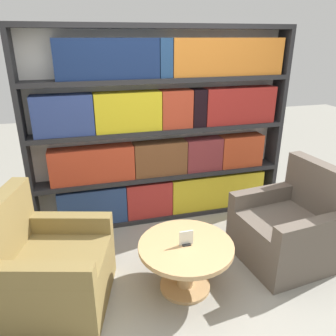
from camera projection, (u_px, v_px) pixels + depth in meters
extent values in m
plane|color=gray|center=(207.00, 301.00, 2.75)|extent=(14.00, 14.00, 0.00)
cube|color=silver|center=(159.00, 127.00, 3.78)|extent=(2.92, 0.05, 2.18)
cube|color=#262628|center=(24.00, 140.00, 3.31)|extent=(0.05, 0.30, 2.18)
cube|color=#262628|center=(275.00, 121.00, 4.02)|extent=(0.05, 0.30, 2.18)
cube|color=#262628|center=(162.00, 213.00, 4.06)|extent=(2.82, 0.30, 0.05)
cube|color=#262628|center=(162.00, 174.00, 3.87)|extent=(2.82, 0.30, 0.05)
cube|color=#262628|center=(162.00, 130.00, 3.67)|extent=(2.82, 0.30, 0.05)
cube|color=#262628|center=(161.00, 80.00, 3.46)|extent=(2.82, 0.30, 0.05)
cube|color=#262628|center=(161.00, 26.00, 3.27)|extent=(2.82, 0.30, 0.05)
cube|color=navy|center=(93.00, 205.00, 3.74)|extent=(0.76, 0.20, 0.43)
cube|color=#AE2E2A|center=(149.00, 198.00, 3.91)|extent=(0.54, 0.20, 0.43)
cube|color=gold|center=(217.00, 190.00, 4.13)|extent=(1.20, 0.20, 0.43)
cube|color=#BC3E23|center=(92.00, 164.00, 3.57)|extent=(0.90, 0.20, 0.39)
cube|color=brown|center=(160.00, 158.00, 3.76)|extent=(0.60, 0.20, 0.39)
cube|color=maroon|center=(203.00, 154.00, 3.89)|extent=(0.43, 0.20, 0.39)
cube|color=#B44020|center=(240.00, 150.00, 4.01)|extent=(0.53, 0.20, 0.39)
cube|color=navy|center=(63.00, 115.00, 3.30)|extent=(0.60, 0.20, 0.41)
cube|color=gold|center=(128.00, 112.00, 3.46)|extent=(0.70, 0.20, 0.41)
cube|color=#B53B24|center=(176.00, 109.00, 3.60)|extent=(0.34, 0.20, 0.41)
cube|color=black|center=(198.00, 108.00, 3.66)|extent=(0.15, 0.20, 0.41)
cube|color=maroon|center=(239.00, 105.00, 3.78)|extent=(0.85, 0.20, 0.41)
cube|color=navy|center=(107.00, 59.00, 3.22)|extent=(1.02, 0.20, 0.39)
cube|color=navy|center=(164.00, 58.00, 3.37)|extent=(0.13, 0.20, 0.39)
cube|color=orange|center=(227.00, 57.00, 3.54)|extent=(1.26, 0.20, 0.39)
cube|color=olive|center=(56.00, 278.00, 2.67)|extent=(1.02, 1.00, 0.46)
cube|color=olive|center=(3.00, 228.00, 2.50)|extent=(0.36, 0.81, 0.49)
cube|color=olive|center=(44.00, 276.00, 2.24)|extent=(0.70, 0.31, 0.16)
cube|color=olive|center=(72.00, 223.00, 2.87)|extent=(0.70, 0.31, 0.16)
cube|color=brown|center=(284.00, 238.00, 3.20)|extent=(0.91, 0.89, 0.46)
cube|color=brown|center=(320.00, 188.00, 3.15)|extent=(0.22, 0.81, 0.49)
cube|color=brown|center=(261.00, 196.00, 3.36)|extent=(0.70, 0.19, 0.16)
cube|color=brown|center=(310.00, 230.00, 2.77)|extent=(0.70, 0.19, 0.16)
cylinder|color=tan|center=(185.00, 268.00, 2.83)|extent=(0.14, 0.14, 0.41)
cylinder|color=tan|center=(185.00, 285.00, 2.90)|extent=(0.44, 0.44, 0.03)
cylinder|color=tan|center=(186.00, 246.00, 2.74)|extent=(0.81, 0.81, 0.04)
cube|color=black|center=(186.00, 244.00, 2.73)|extent=(0.07, 0.06, 0.01)
cube|color=silver|center=(186.00, 238.00, 2.71)|extent=(0.12, 0.01, 0.13)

